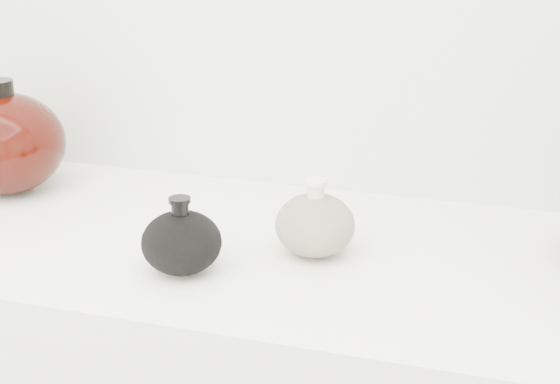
% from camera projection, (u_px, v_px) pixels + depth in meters
% --- Properties ---
extents(black_gourd_vase, '(0.12, 0.12, 0.10)m').
position_uv_depth(black_gourd_vase, '(182.00, 242.00, 1.03)').
color(black_gourd_vase, black).
rests_on(black_gourd_vase, display_counter).
extents(cream_gourd_vase, '(0.12, 0.12, 0.11)m').
position_uv_depth(cream_gourd_vase, '(315.00, 224.00, 1.08)').
color(cream_gourd_vase, '#C0AA98').
rests_on(cream_gourd_vase, display_counter).
extents(left_round_pot, '(0.23, 0.23, 0.19)m').
position_uv_depth(left_round_pot, '(5.00, 143.00, 1.30)').
color(left_round_pot, black).
rests_on(left_round_pot, display_counter).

